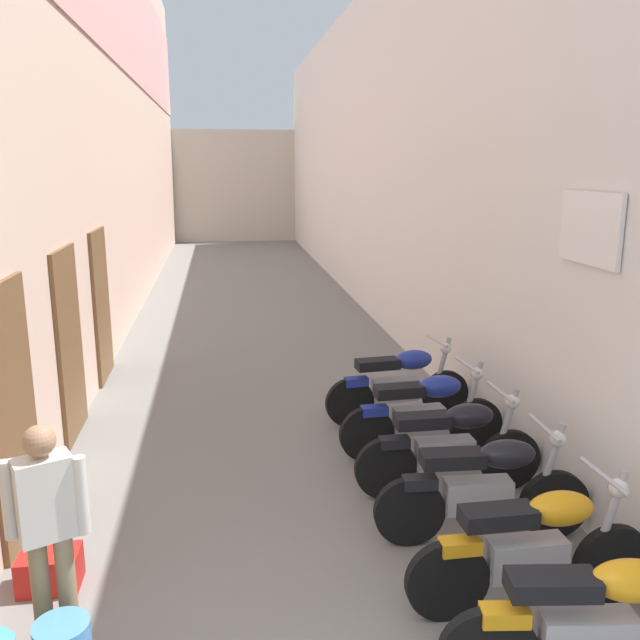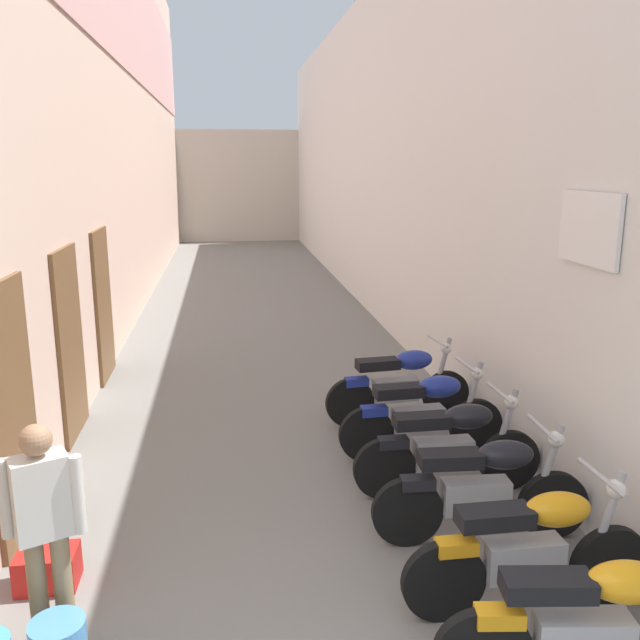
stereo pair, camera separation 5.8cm
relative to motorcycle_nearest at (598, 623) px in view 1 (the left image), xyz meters
The scene contains 12 objects.
ground_plane 9.92m from the motorcycle_nearest, 98.57° to the left, with size 41.51×41.51×0.00m, color slate.
building_left 13.03m from the motorcycle_nearest, 109.18° to the left, with size 0.45×25.51×8.73m.
building_right 12.18m from the motorcycle_nearest, 84.48° to the left, with size 0.45×25.51×6.61m.
building_far_end 25.65m from the motorcycle_nearest, 93.31° to the left, with size 7.83×2.00×4.41m, color beige.
motorcycle_nearest is the anchor object (origin of this frame).
motorcycle_second 0.82m from the motorcycle_nearest, 89.99° to the left, with size 1.85×0.58×1.04m.
motorcycle_third 1.74m from the motorcycle_nearest, 90.00° to the left, with size 1.85×0.58×1.04m.
motorcycle_fourth 2.60m from the motorcycle_nearest, 90.00° to the left, with size 1.85×0.58×1.04m.
motorcycle_fifth 3.47m from the motorcycle_nearest, 90.00° to the left, with size 1.85×0.58×1.04m.
motorcycle_sixth 4.47m from the motorcycle_nearest, 90.00° to the left, with size 1.85×0.58×1.04m.
pedestrian_by_doorway 3.40m from the motorcycle_nearest, 164.73° to the left, with size 0.52×0.33×1.57m.
plastic_crate 3.84m from the motorcycle_nearest, 155.24° to the left, with size 0.44×0.32×0.28m, color red.
Camera 1 is at (-0.64, -2.20, 3.13)m, focal length 37.84 mm.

